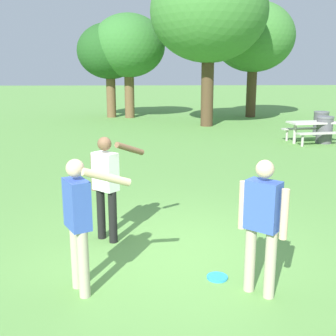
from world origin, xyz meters
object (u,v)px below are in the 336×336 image
Objects in this scene: person_bystander at (79,216)px; picnic_table_near at (312,127)px; person_catcher at (262,219)px; frisbee at (217,277)px; person_thrower at (106,181)px; tree_far_right at (209,12)px; trash_can_further_along at (324,130)px; tree_tall_left at (110,52)px; tree_slender_mid at (254,38)px; tree_broad_center at (128,46)px; trash_can_beside_table at (321,124)px.

person_bystander is 12.07m from picnic_table_near.
person_catcher is 6.04× the size of frisbee.
person_thrower is 1.00× the size of person_catcher.
person_thrower is at bearing -104.16° from tree_far_right.
frisbee is at bearing -97.14° from tree_far_right.
person_catcher is 11.32m from trash_can_further_along.
picnic_table_near is at bearing -47.32° from tree_tall_left.
tree_slender_mid reaches higher than frisbee.
tree_broad_center is at bearing 90.61° from person_bystander.
tree_tall_left is at bearing 132.68° from picnic_table_near.
tree_broad_center is (-6.85, 8.27, 3.16)m from picnic_table_near.
trash_can_further_along reaches higher than frisbee.
person_catcher is 1.71× the size of trash_can_further_along.
tree_tall_left is (-7.85, 8.51, 2.89)m from picnic_table_near.
person_bystander is 0.33× the size of tree_tall_left.
tree_slender_mid is (6.60, 0.03, 0.46)m from tree_broad_center.
frisbee is 0.28× the size of trash_can_beside_table.
trash_can_beside_table is 11.57m from tree_tall_left.
tree_slender_mid is (7.61, -0.21, 0.73)m from tree_tall_left.
tree_broad_center reaches higher than trash_can_beside_table.
picnic_table_near is at bearing 56.54° from person_bystander.
person_thrower is 2.23m from frisbee.
frisbee is 15.49m from tree_far_right.
trash_can_further_along is (0.43, -0.05, -0.08)m from picnic_table_near.
tree_tall_left is (-3.32, 18.73, 2.51)m from person_catcher.
person_bystander is at bearing -103.34° from tree_far_right.
person_bystander is 12.28m from trash_can_further_along.
tree_tall_left reaches higher than trash_can_beside_table.
person_catcher is at bearing -116.01° from trash_can_further_along.
trash_can_beside_table is at bearing 65.08° from person_catcher.
tree_tall_left is 1.07m from tree_broad_center.
person_thrower is 0.23× the size of tree_far_right.
person_thrower is 17.25m from tree_tall_left.
trash_can_beside_table is 10.75m from tree_broad_center.
picnic_table_near is at bearing 63.16° from frisbee.
picnic_table_near is 0.44m from trash_can_further_along.
picnic_table_near is 9.07m from tree_slender_mid.
person_catcher is at bearing -82.87° from tree_broad_center.
tree_far_right is at bearing 126.80° from trash_can_further_along.
frisbee is 0.04× the size of tree_far_right.
person_bystander is 0.87× the size of picnic_table_near.
tree_tall_left is (-2.88, 18.34, 3.44)m from frisbee.
tree_tall_left reaches higher than person_bystander.
person_thrower is 6.04× the size of frisbee.
trash_can_further_along is (7.08, 10.02, -0.48)m from person_bystander.
frisbee is (1.69, 0.25, -0.95)m from person_bystander.
person_bystander is at bearing 175.96° from person_catcher.
frisbee is 0.14× the size of picnic_table_near.
picnic_table_near is 11.20m from tree_broad_center.
tree_far_right is (3.70, -3.54, 1.28)m from tree_broad_center.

